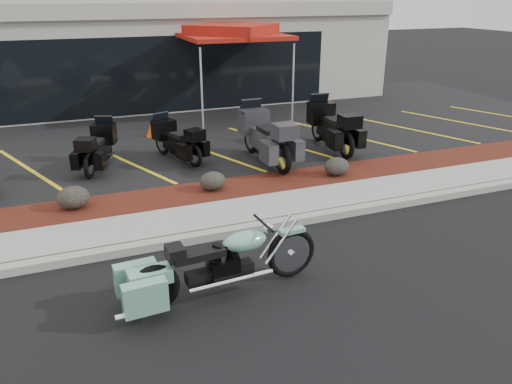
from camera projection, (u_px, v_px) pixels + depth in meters
name	position (u px, v px, depth m)	size (l,w,h in m)	color
ground	(297.00, 248.00, 8.75)	(90.00, 90.00, 0.00)	black
curb	(276.00, 224.00, 9.50)	(24.00, 0.25, 0.15)	gray
sidewalk	(263.00, 210.00, 10.10)	(24.00, 1.20, 0.15)	gray
mulch_bed	(243.00, 189.00, 11.14)	(24.00, 1.20, 0.16)	#3A120D
upper_lot	(185.00, 131.00, 15.81)	(26.00, 9.60, 0.15)	black
dealership_building	(145.00, 49.00, 20.50)	(18.00, 8.16, 4.00)	gray
boulder_left	(73.00, 197.00, 9.89)	(0.64, 0.53, 0.45)	black
boulder_mid	(213.00, 181.00, 10.82)	(0.57, 0.48, 0.40)	black
boulder_right	(337.00, 166.00, 11.70)	(0.60, 0.50, 0.42)	black
hero_cruiser	(291.00, 246.00, 7.68)	(3.05, 0.77, 1.07)	#70AE96
touring_black_front	(106.00, 138.00, 12.71)	(1.97, 0.75, 1.15)	black
touring_black_mid	(162.00, 133.00, 13.10)	(1.95, 0.74, 1.13)	black
touring_grey	(251.00, 126.00, 13.15)	(2.52, 0.96, 1.47)	#323237
touring_black_rear	(319.00, 118.00, 14.21)	(2.40, 0.91, 1.39)	black
traffic_cone	(151.00, 130.00, 14.88)	(0.29, 0.29, 0.41)	#D64807
popup_canopy	(232.00, 33.00, 16.38)	(4.06, 4.06, 3.05)	silver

